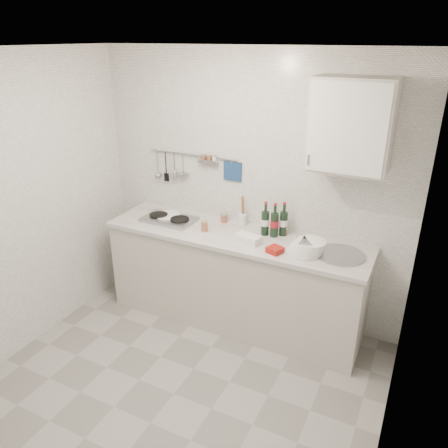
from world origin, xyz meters
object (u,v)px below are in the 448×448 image
object	(u,v)px
wall_cabinet	(352,125)
plate_stack_hob	(167,216)
wine_bottles	(275,219)
plate_stack_sink	(307,247)
utensil_crock	(242,218)

from	to	relation	value
wall_cabinet	plate_stack_hob	size ratio (longest dim) A/B	2.61
wine_bottles	plate_stack_sink	bearing A→B (deg)	-29.67
plate_stack_sink	utensil_crock	world-z (taller)	utensil_crock
plate_stack_sink	utensil_crock	distance (m)	0.77
wall_cabinet	wine_bottles	size ratio (longest dim) A/B	2.26
plate_stack_hob	wall_cabinet	bearing A→B (deg)	2.85
plate_stack_sink	wine_bottles	bearing A→B (deg)	150.33
wall_cabinet	wine_bottles	world-z (taller)	wall_cabinet
wall_cabinet	plate_stack_sink	distance (m)	1.02
utensil_crock	plate_stack_hob	bearing A→B (deg)	-166.11
plate_stack_hob	plate_stack_sink	size ratio (longest dim) A/B	0.86
plate_stack_hob	utensil_crock	bearing A→B (deg)	13.89
wall_cabinet	plate_stack_sink	xyz separation A→B (m)	(-0.21, -0.20, -0.98)
plate_stack_hob	plate_stack_sink	bearing A→B (deg)	-4.49
plate_stack_sink	wine_bottles	xyz separation A→B (m)	(-0.37, 0.21, 0.10)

